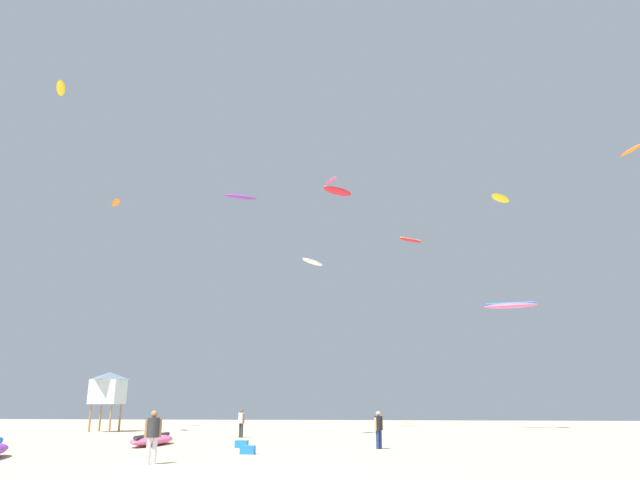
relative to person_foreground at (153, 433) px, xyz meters
The scene contains 17 objects.
person_foreground is the anchor object (origin of this frame).
person_midground 10.48m from the person_foreground, 46.19° to the left, with size 0.37×0.43×1.59m.
person_left 15.79m from the person_foreground, 93.41° to the left, with size 0.42×0.40×1.62m.
kite_grounded_near 9.37m from the person_foreground, 111.83° to the left, with size 1.25×4.36×0.55m.
lifeguard_tower 25.22m from the person_foreground, 119.53° to the left, with size 2.30×2.30×4.15m.
cooler_box 4.85m from the person_foreground, 62.69° to the left, with size 0.56×0.36×0.32m, color blue.
gear_bag 7.66m from the person_foreground, 81.38° to the left, with size 0.56×0.36×0.32m, color blue.
kite_aloft_0 43.26m from the person_foreground, 85.91° to the left, with size 1.76×2.21×0.28m.
kite_aloft_1 33.28m from the person_foreground, 81.70° to the left, with size 2.78×2.66×0.62m.
kite_aloft_2 31.02m from the person_foreground, 32.15° to the left, with size 1.23×2.15×0.44m.
kite_aloft_3 36.80m from the person_foreground, 120.44° to the left, with size 1.86×2.16×0.27m.
kite_aloft_4 20.79m from the person_foreground, 80.51° to the left, with size 1.58×2.36×0.28m.
kite_aloft_5 30.83m from the person_foreground, 134.63° to the left, with size 1.58×2.28×0.50m.
kite_aloft_6 40.66m from the person_foreground, 73.67° to the left, with size 2.65×2.26×0.39m.
kite_aloft_7 35.06m from the person_foreground, 58.17° to the left, with size 4.31×2.02×0.55m.
kite_aloft_8 35.87m from the person_foreground, 56.56° to the left, with size 2.24×2.41×0.53m.
kite_aloft_9 44.14m from the person_foreground, 101.00° to the left, with size 3.68×2.56×0.54m.
Camera 1 is at (3.86, -15.16, 1.85)m, focal length 32.25 mm.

